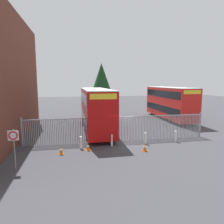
% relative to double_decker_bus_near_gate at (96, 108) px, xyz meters
% --- Properties ---
extents(ground_plane, '(100.00, 100.00, 0.00)m').
position_rel_double_decker_bus_near_gate_xyz_m(ground_plane, '(1.68, 3.81, -2.42)').
color(ground_plane, '#3D3D42').
extents(palisade_fence, '(15.79, 0.14, 2.35)m').
position_rel_double_decker_bus_near_gate_xyz_m(palisade_fence, '(1.46, -4.19, -1.24)').
color(palisade_fence, gray).
rests_on(palisade_fence, ground).
extents(double_decker_bus_near_gate, '(2.54, 10.81, 4.42)m').
position_rel_double_decker_bus_near_gate_xyz_m(double_decker_bus_near_gate, '(0.00, 0.00, 0.00)').
color(double_decker_bus_near_gate, '#B70C0C').
rests_on(double_decker_bus_near_gate, ground).
extents(double_decker_bus_behind_fence_left, '(2.54, 10.81, 4.42)m').
position_rel_double_decker_bus_near_gate_xyz_m(double_decker_bus_behind_fence_left, '(10.80, 5.13, 0.00)').
color(double_decker_bus_behind_fence_left, red).
rests_on(double_decker_bus_behind_fence_left, ground).
extents(bollard_near_left, '(0.20, 0.20, 0.95)m').
position_rel_double_decker_bus_near_gate_xyz_m(bollard_near_left, '(-1.81, -5.55, -1.95)').
color(bollard_near_left, silver).
rests_on(bollard_near_left, ground).
extents(bollard_center_front, '(0.20, 0.20, 0.95)m').
position_rel_double_decker_bus_near_gate_xyz_m(bollard_center_front, '(0.67, -5.31, -1.95)').
color(bollard_center_front, silver).
rests_on(bollard_center_front, ground).
extents(bollard_near_right, '(0.20, 0.20, 0.95)m').
position_rel_double_decker_bus_near_gate_xyz_m(bollard_near_right, '(3.49, -5.35, -1.95)').
color(bollard_near_right, silver).
rests_on(bollard_near_right, ground).
extents(bollard_far_right, '(0.20, 0.20, 0.95)m').
position_rel_double_decker_bus_near_gate_xyz_m(bollard_far_right, '(6.27, -5.22, -1.95)').
color(bollard_far_right, silver).
rests_on(bollard_far_right, ground).
extents(traffic_cone_by_gate, '(0.34, 0.34, 0.59)m').
position_rel_double_decker_bus_near_gate_xyz_m(traffic_cone_by_gate, '(-3.24, -6.58, -2.13)').
color(traffic_cone_by_gate, orange).
rests_on(traffic_cone_by_gate, ground).
extents(traffic_cone_mid_forecourt, '(0.34, 0.34, 0.59)m').
position_rel_double_decker_bus_near_gate_xyz_m(traffic_cone_mid_forecourt, '(-1.29, -6.14, -2.13)').
color(traffic_cone_mid_forecourt, orange).
rests_on(traffic_cone_mid_forecourt, ground).
extents(traffic_cone_near_kerb, '(0.34, 0.34, 0.59)m').
position_rel_double_decker_bus_near_gate_xyz_m(traffic_cone_near_kerb, '(2.85, -7.05, -2.13)').
color(traffic_cone_near_kerb, orange).
rests_on(traffic_cone_near_kerb, ground).
extents(speed_limit_sign_post, '(0.60, 0.14, 2.40)m').
position_rel_double_decker_bus_near_gate_xyz_m(speed_limit_sign_post, '(-5.75, -8.68, -0.65)').
color(speed_limit_sign_post, slate).
rests_on(speed_limit_sign_post, ground).
extents(tree_tall_back, '(4.80, 4.80, 9.38)m').
position_rel_double_decker_bus_near_gate_xyz_m(tree_tall_back, '(4.20, 25.53, 3.52)').
color(tree_tall_back, '#4C3823').
rests_on(tree_tall_back, ground).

